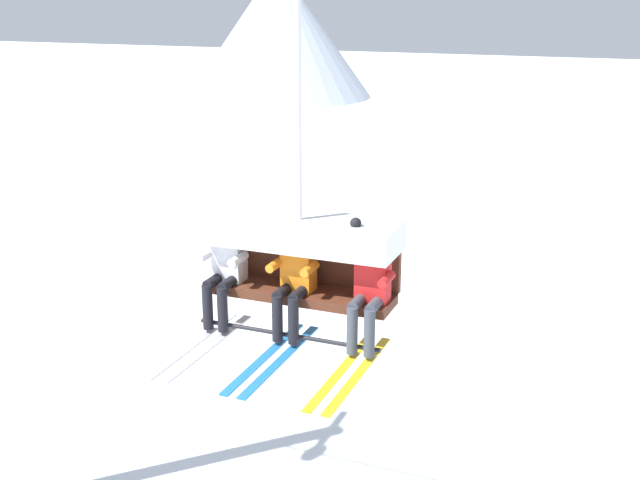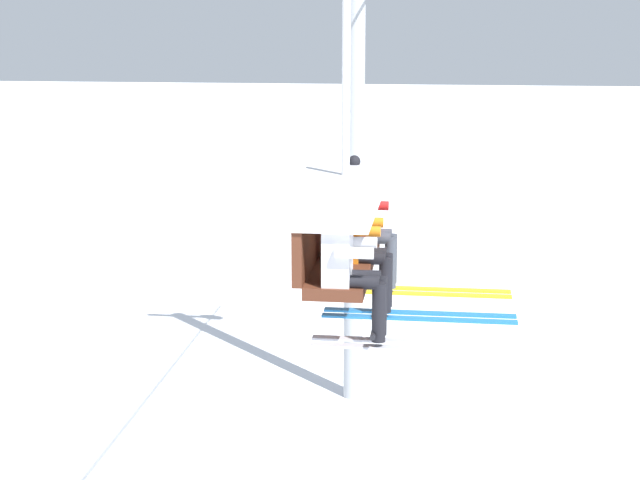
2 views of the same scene
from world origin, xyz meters
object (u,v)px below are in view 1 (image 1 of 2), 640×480
object	(u,v)px
skier_white	(224,269)
skier_red	(368,287)
skier_orange	(294,279)
chairlift_chair	(302,241)

from	to	relation	value
skier_white	skier_red	world-z (taller)	skier_red
skier_orange	skier_red	bearing A→B (deg)	0.49
chairlift_chair	skier_orange	size ratio (longest dim) A/B	2.31
skier_white	skier_red	xyz separation A→B (m)	(1.59, 0.01, 0.02)
chairlift_chair	skier_red	size ratio (longest dim) A/B	2.31
skier_white	skier_red	bearing A→B (deg)	0.25
skier_white	skier_orange	distance (m)	0.80
chairlift_chair	skier_white	size ratio (longest dim) A/B	2.31
skier_red	chairlift_chair	bearing A→B (deg)	164.97
chairlift_chair	skier_white	world-z (taller)	chairlift_chair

